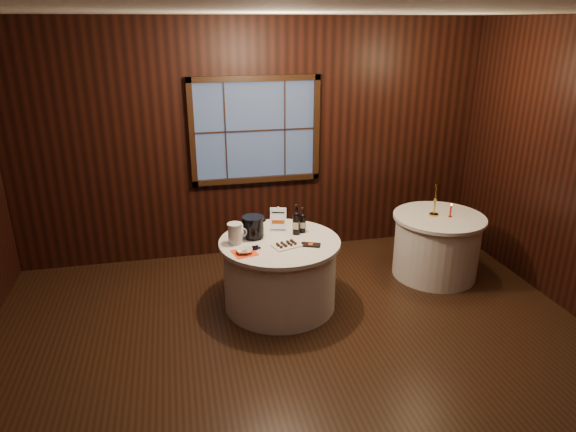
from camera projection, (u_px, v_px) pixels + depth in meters
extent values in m
plane|color=black|center=(302.00, 359.00, 4.75)|extent=(6.00, 6.00, 0.00)
cube|color=black|center=(255.00, 142.00, 6.50)|extent=(6.00, 0.02, 3.00)
cube|color=#34466D|center=(255.00, 130.00, 6.42)|extent=(1.50, 0.01, 1.20)
cylinder|color=silver|center=(280.00, 275.00, 5.53)|extent=(1.20, 1.20, 0.73)
cylinder|color=silver|center=(280.00, 242.00, 5.40)|extent=(1.28, 1.28, 0.04)
cylinder|color=silver|center=(436.00, 247.00, 6.22)|extent=(1.00, 1.00, 0.73)
cylinder|color=silver|center=(439.00, 217.00, 6.08)|extent=(1.08, 1.08, 0.04)
cube|color=silver|center=(278.00, 230.00, 5.64)|extent=(0.17, 0.12, 0.01)
cube|color=silver|center=(278.00, 218.00, 5.59)|extent=(0.02, 0.02, 0.27)
cube|color=white|center=(278.00, 218.00, 5.58)|extent=(0.17, 0.05, 0.25)
cylinder|color=black|center=(296.00, 225.00, 5.51)|extent=(0.08, 0.08, 0.22)
sphere|color=black|center=(296.00, 215.00, 5.48)|extent=(0.08, 0.08, 0.08)
cylinder|color=black|center=(296.00, 210.00, 5.45)|extent=(0.03, 0.03, 0.10)
cylinder|color=black|center=(296.00, 206.00, 5.44)|extent=(0.03, 0.03, 0.02)
cube|color=beige|center=(297.00, 226.00, 5.48)|extent=(0.06, 0.03, 0.08)
cylinder|color=black|center=(303.00, 224.00, 5.57)|extent=(0.07, 0.07, 0.18)
sphere|color=black|center=(303.00, 217.00, 5.54)|extent=(0.07, 0.07, 0.07)
cylinder|color=black|center=(303.00, 212.00, 5.52)|extent=(0.03, 0.03, 0.08)
cylinder|color=black|center=(303.00, 209.00, 5.50)|extent=(0.03, 0.03, 0.02)
cube|color=beige|center=(303.00, 226.00, 5.54)|extent=(0.05, 0.01, 0.06)
cylinder|color=black|center=(254.00, 236.00, 5.45)|extent=(0.17, 0.17, 0.03)
cylinder|color=black|center=(253.00, 227.00, 5.42)|extent=(0.22, 0.22, 0.19)
cylinder|color=black|center=(253.00, 218.00, 5.38)|extent=(0.23, 0.23, 0.02)
cube|color=white|center=(287.00, 246.00, 5.25)|extent=(0.33, 0.27, 0.02)
cube|color=black|center=(311.00, 245.00, 5.27)|extent=(0.22, 0.17, 0.02)
cylinder|color=#3A2A15|center=(249.00, 248.00, 5.16)|extent=(0.07, 0.01, 0.03)
cylinder|color=silver|center=(235.00, 234.00, 5.28)|extent=(0.14, 0.14, 0.21)
cylinder|color=silver|center=(235.00, 224.00, 5.24)|extent=(0.16, 0.16, 0.01)
torus|color=silver|center=(242.00, 233.00, 5.29)|extent=(0.11, 0.01, 0.11)
cube|color=#EB3E13|center=(245.00, 253.00, 5.10)|extent=(0.27, 0.27, 0.00)
imported|color=white|center=(245.00, 251.00, 5.09)|extent=(0.18, 0.18, 0.04)
cylinder|color=gold|center=(434.00, 215.00, 6.09)|extent=(0.11, 0.11, 0.02)
cylinder|color=gold|center=(435.00, 200.00, 6.02)|extent=(0.02, 0.02, 0.34)
cylinder|color=gold|center=(437.00, 185.00, 5.96)|extent=(0.06, 0.06, 0.03)
cylinder|color=gold|center=(450.00, 217.00, 6.03)|extent=(0.05, 0.05, 0.01)
cylinder|color=#B30D14|center=(451.00, 211.00, 6.00)|extent=(0.02, 0.02, 0.14)
sphere|color=#FFB23F|center=(451.00, 205.00, 5.98)|extent=(0.02, 0.02, 0.02)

